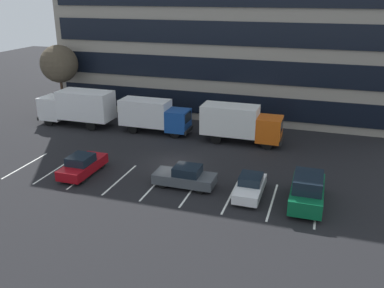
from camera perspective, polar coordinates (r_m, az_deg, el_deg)
The scene contains 11 objects.
ground_plane at distance 33.52m, azimuth -2.48°, elevation -2.75°, with size 120.00×120.00×0.00m, color black.
office_building at distance 48.11m, azimuth 5.12°, elevation 17.48°, with size 36.96×11.96×21.60m.
lot_markings at distance 30.18m, azimuth -5.09°, elevation -5.54°, with size 22.54×5.40×0.01m.
box_truck_blue at distance 40.53m, azimuth -5.29°, elevation 4.04°, with size 6.96×2.30×3.23m.
box_truck_orange at distance 37.82m, azimuth 6.60°, elevation 2.96°, with size 7.38×2.44×3.42m.
box_truck_white at distance 44.09m, azimuth -15.44°, elevation 5.06°, with size 7.91×2.62×3.67m.
sedan_maroon at distance 32.44m, azimuth -14.80°, elevation -2.82°, with size 1.85×4.43×1.59m.
suv_forest at distance 27.85m, azimuth 15.56°, elevation -6.17°, with size 2.04×4.82×2.18m.
sedan_charcoal at distance 29.49m, azimuth -0.94°, elevation -4.52°, with size 4.37×1.83×1.56m.
sedan_white at distance 28.51m, azimuth 7.99°, elevation -5.77°, with size 1.69×4.03×1.44m.
bare_tree at distance 48.39m, azimuth -17.79°, elevation 10.42°, with size 4.08×4.08×7.65m.
Camera 1 is at (10.89, -28.85, 13.13)m, focal length 38.84 mm.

